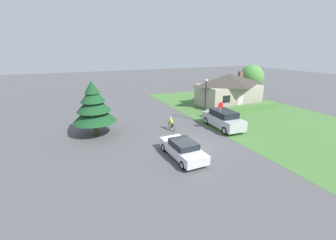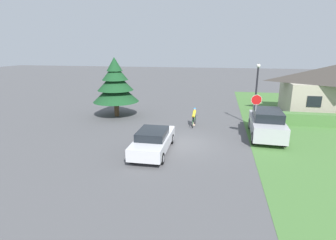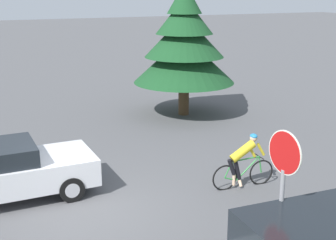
# 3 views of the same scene
# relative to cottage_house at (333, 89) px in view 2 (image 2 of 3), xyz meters

# --- Properties ---
(ground_plane) EXTENTS (140.00, 140.00, 0.00)m
(ground_plane) POSITION_rel_cottage_house_xyz_m (-12.16, -10.23, -2.33)
(ground_plane) COLOR #515154
(cottage_house) EXTENTS (8.75, 5.81, 4.68)m
(cottage_house) POSITION_rel_cottage_house_xyz_m (0.00, 0.00, 0.00)
(cottage_house) COLOR #B2A893
(cottage_house) RESTS_ON ground
(sedan_left_lane) EXTENTS (1.91, 4.61, 1.38)m
(sedan_left_lane) POSITION_rel_cottage_house_xyz_m (-13.64, -11.97, -1.64)
(sedan_left_lane) COLOR silver
(sedan_left_lane) RESTS_ON ground
(cyclist) EXTENTS (0.44, 1.73, 1.42)m
(cyclist) POSITION_rel_cottage_house_xyz_m (-11.86, -6.19, -1.64)
(cyclist) COLOR black
(cyclist) RESTS_ON ground
(parked_suv_right) EXTENTS (2.23, 5.05, 1.88)m
(parked_suv_right) POSITION_rel_cottage_house_xyz_m (-6.78, -7.84, -1.39)
(parked_suv_right) COLOR #B7B7BC
(parked_suv_right) RESTS_ON ground
(stop_sign) EXTENTS (0.67, 0.08, 2.97)m
(stop_sign) POSITION_rel_cottage_house_xyz_m (-7.64, -8.35, -0.27)
(stop_sign) COLOR gray
(stop_sign) RESTS_ON ground
(street_lamp) EXTENTS (0.29, 0.29, 4.82)m
(street_lamp) POSITION_rel_cottage_house_xyz_m (-7.29, -5.19, 0.56)
(street_lamp) COLOR black
(street_lamp) RESTS_ON ground
(conifer_tall_near) EXTENTS (3.98, 3.98, 5.16)m
(conifer_tall_near) POSITION_rel_cottage_house_xyz_m (-18.93, -4.39, 0.47)
(conifer_tall_near) COLOR #4C3823
(conifer_tall_near) RESTS_ON ground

